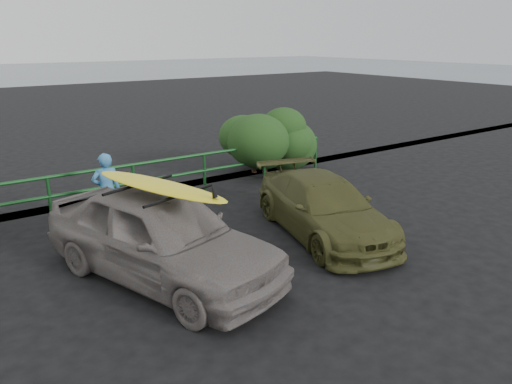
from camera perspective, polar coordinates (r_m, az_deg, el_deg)
ground at (r=8.27m, az=-6.77°, el=-11.68°), size 80.00×80.00×0.00m
guardrail at (r=12.39m, az=-18.05°, el=0.16°), size 14.00×0.08×1.04m
shrub_right at (r=14.86m, az=-0.18°, el=5.68°), size 3.20×2.40×2.00m
sedan at (r=8.58m, az=-10.75°, el=-4.93°), size 3.13×4.96×1.57m
olive_vehicle at (r=10.47m, az=7.75°, el=-1.71°), size 2.71×4.48×1.21m
man at (r=11.22m, az=-16.68°, el=0.17°), size 0.67×0.52×1.65m
roof_rack at (r=8.31m, az=-11.06°, el=0.25°), size 1.71×1.42×0.05m
surfboard at (r=8.29m, az=-11.08°, el=0.70°), size 1.46×3.01×0.09m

